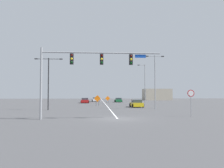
{
  "coord_description": "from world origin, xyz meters",
  "views": [
    {
      "loc": [
        -2.05,
        -21.99,
        2.47
      ],
      "look_at": [
        0.75,
        18.93,
        4.23
      ],
      "focal_mm": 35.94,
      "sensor_mm": 36.0,
      "label": 1
    }
  ],
  "objects_px": {
    "construction_sign_median_near": "(97,99)",
    "car_white_passing": "(96,99)",
    "construction_sign_left_shoulder": "(108,99)",
    "street_lamp_mid_left": "(48,79)",
    "car_green_far": "(118,100)",
    "stop_sign": "(191,98)",
    "traffic_signal_assembly": "(85,65)",
    "street_lamp_far_right": "(155,78)",
    "car_yellow_distant": "(136,104)",
    "car_red_approaching": "(85,101)",
    "street_lamp_far_left": "(144,83)"
  },
  "relations": [
    {
      "from": "construction_sign_median_near",
      "to": "car_white_passing",
      "type": "height_order",
      "value": "construction_sign_median_near"
    },
    {
      "from": "construction_sign_median_near",
      "to": "construction_sign_left_shoulder",
      "type": "bearing_deg",
      "value": 78.07
    },
    {
      "from": "street_lamp_mid_left",
      "to": "car_green_far",
      "type": "distance_m",
      "value": 33.91
    },
    {
      "from": "stop_sign",
      "to": "traffic_signal_assembly",
      "type": "bearing_deg",
      "value": -172.31
    },
    {
      "from": "stop_sign",
      "to": "street_lamp_far_right",
      "type": "relative_size",
      "value": 0.33
    },
    {
      "from": "traffic_signal_assembly",
      "to": "car_yellow_distant",
      "type": "xyz_separation_m",
      "value": [
        8.45,
        18.71,
        -4.69
      ]
    },
    {
      "from": "street_lamp_mid_left",
      "to": "car_green_far",
      "type": "bearing_deg",
      "value": 66.21
    },
    {
      "from": "traffic_signal_assembly",
      "to": "stop_sign",
      "type": "distance_m",
      "value": 11.88
    },
    {
      "from": "street_lamp_far_right",
      "to": "car_yellow_distant",
      "type": "bearing_deg",
      "value": 116.61
    },
    {
      "from": "traffic_signal_assembly",
      "to": "car_green_far",
      "type": "bearing_deg",
      "value": 80.18
    },
    {
      "from": "car_green_far",
      "to": "car_white_passing",
      "type": "bearing_deg",
      "value": 145.78
    },
    {
      "from": "construction_sign_median_near",
      "to": "car_red_approaching",
      "type": "xyz_separation_m",
      "value": [
        -3.22,
        14.49,
        -0.75
      ]
    },
    {
      "from": "construction_sign_left_shoulder",
      "to": "car_green_far",
      "type": "height_order",
      "value": "construction_sign_left_shoulder"
    },
    {
      "from": "construction_sign_left_shoulder",
      "to": "car_white_passing",
      "type": "xyz_separation_m",
      "value": [
        -3.2,
        11.38,
        -0.5
      ]
    },
    {
      "from": "car_green_far",
      "to": "car_yellow_distant",
      "type": "bearing_deg",
      "value": -87.7
    },
    {
      "from": "stop_sign",
      "to": "construction_sign_left_shoulder",
      "type": "relative_size",
      "value": 1.54
    },
    {
      "from": "construction_sign_median_near",
      "to": "car_green_far",
      "type": "distance_m",
      "value": 20.67
    },
    {
      "from": "street_lamp_far_right",
      "to": "construction_sign_median_near",
      "type": "height_order",
      "value": "street_lamp_far_right"
    },
    {
      "from": "construction_sign_left_shoulder",
      "to": "street_lamp_mid_left",
      "type": "bearing_deg",
      "value": -112.98
    },
    {
      "from": "street_lamp_far_left",
      "to": "construction_sign_median_near",
      "type": "bearing_deg",
      "value": -167.75
    },
    {
      "from": "construction_sign_median_near",
      "to": "street_lamp_far_right",
      "type": "bearing_deg",
      "value": -44.6
    },
    {
      "from": "traffic_signal_assembly",
      "to": "street_lamp_far_left",
      "type": "xyz_separation_m",
      "value": [
        11.46,
        25.63,
        -0.53
      ]
    },
    {
      "from": "street_lamp_far_left",
      "to": "car_yellow_distant",
      "type": "xyz_separation_m",
      "value": [
        -3.01,
        -6.92,
        -4.15
      ]
    },
    {
      "from": "street_lamp_mid_left",
      "to": "car_red_approaching",
      "type": "bearing_deg",
      "value": 80.66
    },
    {
      "from": "street_lamp_far_right",
      "to": "construction_sign_left_shoulder",
      "type": "relative_size",
      "value": 4.69
    },
    {
      "from": "construction_sign_median_near",
      "to": "car_white_passing",
      "type": "distance_m",
      "value": 24.24
    },
    {
      "from": "traffic_signal_assembly",
      "to": "construction_sign_median_near",
      "type": "xyz_separation_m",
      "value": [
        1.33,
        23.43,
        -3.94
      ]
    },
    {
      "from": "street_lamp_far_left",
      "to": "car_white_passing",
      "type": "xyz_separation_m",
      "value": [
        -10.62,
        22.03,
        -4.13
      ]
    },
    {
      "from": "stop_sign",
      "to": "car_white_passing",
      "type": "xyz_separation_m",
      "value": [
        -10.47,
        46.13,
        -1.37
      ]
    },
    {
      "from": "stop_sign",
      "to": "construction_sign_median_near",
      "type": "bearing_deg",
      "value": 114.51
    },
    {
      "from": "construction_sign_left_shoulder",
      "to": "car_white_passing",
      "type": "relative_size",
      "value": 0.41
    },
    {
      "from": "street_lamp_far_left",
      "to": "car_white_passing",
      "type": "bearing_deg",
      "value": 115.75
    },
    {
      "from": "street_lamp_far_right",
      "to": "street_lamp_far_left",
      "type": "bearing_deg",
      "value": 86.42
    },
    {
      "from": "street_lamp_mid_left",
      "to": "street_lamp_far_left",
      "type": "height_order",
      "value": "street_lamp_far_left"
    },
    {
      "from": "street_lamp_mid_left",
      "to": "traffic_signal_assembly",
      "type": "bearing_deg",
      "value": -63.7
    },
    {
      "from": "street_lamp_far_right",
      "to": "car_yellow_distant",
      "type": "relative_size",
      "value": 2.16
    },
    {
      "from": "construction_sign_median_near",
      "to": "car_green_far",
      "type": "xyz_separation_m",
      "value": [
        6.15,
        19.72,
        -0.78
      ]
    },
    {
      "from": "street_lamp_far_left",
      "to": "car_green_far",
      "type": "xyz_separation_m",
      "value": [
        -3.99,
        17.52,
        -4.19
      ]
    },
    {
      "from": "construction_sign_median_near",
      "to": "street_lamp_mid_left",
      "type": "bearing_deg",
      "value": -123.85
    },
    {
      "from": "traffic_signal_assembly",
      "to": "street_lamp_far_right",
      "type": "distance_m",
      "value": 17.76
    },
    {
      "from": "car_green_far",
      "to": "car_red_approaching",
      "type": "bearing_deg",
      "value": -150.84
    },
    {
      "from": "car_green_far",
      "to": "street_lamp_far_right",
      "type": "bearing_deg",
      "value": -83.56
    },
    {
      "from": "car_yellow_distant",
      "to": "street_lamp_far_right",
      "type": "bearing_deg",
      "value": -63.39
    },
    {
      "from": "street_lamp_far_left",
      "to": "car_green_far",
      "type": "distance_m",
      "value": 18.45
    },
    {
      "from": "car_yellow_distant",
      "to": "stop_sign",
      "type": "bearing_deg",
      "value": -80.55
    },
    {
      "from": "street_lamp_mid_left",
      "to": "car_white_passing",
      "type": "distance_m",
      "value": 36.21
    },
    {
      "from": "car_red_approaching",
      "to": "car_yellow_distant",
      "type": "relative_size",
      "value": 1.08
    },
    {
      "from": "car_white_passing",
      "to": "street_lamp_far_right",
      "type": "bearing_deg",
      "value": -73.54
    },
    {
      "from": "street_lamp_mid_left",
      "to": "construction_sign_median_near",
      "type": "height_order",
      "value": "street_lamp_mid_left"
    },
    {
      "from": "traffic_signal_assembly",
      "to": "car_green_far",
      "type": "xyz_separation_m",
      "value": [
        7.47,
        43.15,
        -4.72
      ]
    }
  ]
}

